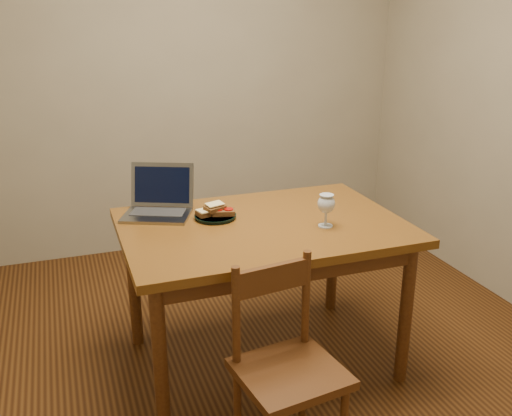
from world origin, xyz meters
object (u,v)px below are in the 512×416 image
object	(u,v)px
table	(263,240)
chair	(287,359)
laptop	(159,200)
plate	(215,217)
milk_glass	(326,210)

from	to	relation	value
table	chair	xyz separation A→B (m)	(-0.13, -0.64, -0.22)
laptop	chair	bearing A→B (deg)	-49.07
chair	laptop	bearing A→B (deg)	99.04
plate	milk_glass	bearing A→B (deg)	-31.36
chair	laptop	distance (m)	1.06
table	laptop	bearing A→B (deg)	143.58
table	laptop	xyz separation A→B (m)	(-0.42, 0.31, 0.15)
chair	milk_glass	world-z (taller)	milk_glass
chair	plate	xyz separation A→B (m)	(-0.06, 0.77, 0.31)
table	laptop	distance (m)	0.54
table	laptop	world-z (taller)	laptop
plate	laptop	distance (m)	0.30
table	milk_glass	distance (m)	0.33
milk_glass	table	bearing A→B (deg)	152.28
table	chair	distance (m)	0.69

